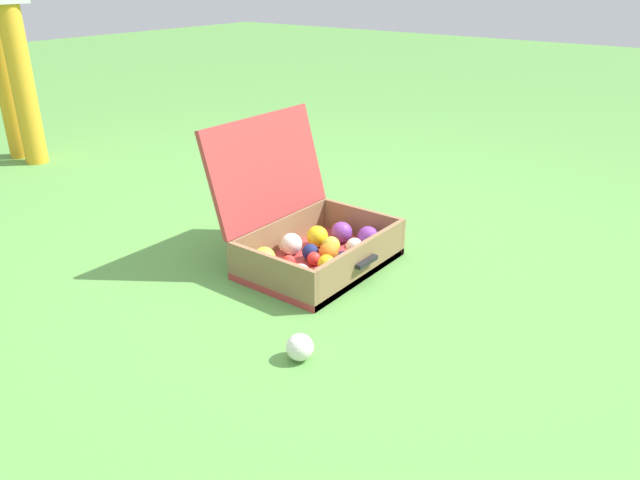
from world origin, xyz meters
TOP-DOWN VIEW (x-y plane):
  - ground_plane at (0.00, 0.00)m, footprint 16.00×16.00m
  - open_suitcase at (0.01, 0.02)m, footprint 0.56×0.52m
  - stray_ball_on_grass at (-0.49, -0.34)m, footprint 0.08×0.08m

SIDE VIEW (x-z plane):
  - ground_plane at x=0.00m, z-range 0.00..0.00m
  - stray_ball_on_grass at x=-0.49m, z-range 0.00..0.08m
  - open_suitcase at x=0.01m, z-range -0.15..0.37m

